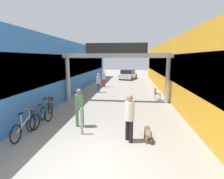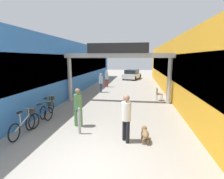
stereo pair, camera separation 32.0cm
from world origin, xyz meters
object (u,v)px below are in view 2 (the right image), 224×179
object	(u,v)px
pedestrian_elderly_walking	(107,77)
bicycle_silver_nearest	(24,124)
cafe_chair_wood_nearer	(158,93)
parked_car_white	(132,75)
pedestrian_with_dog	(126,115)
pedestrian_companion	(78,105)
bicycle_blue_second	(43,114)
bicycle_green_third	(48,107)
pedestrian_carrying_crate	(101,82)
dog_on_leash	(145,133)
bollard_post_metal	(79,121)

from	to	relation	value
pedestrian_elderly_walking	bicycle_silver_nearest	world-z (taller)	pedestrian_elderly_walking
pedestrian_elderly_walking	cafe_chair_wood_nearer	bearing A→B (deg)	-48.58
bicycle_silver_nearest	parked_car_white	xyz separation A→B (m)	(3.51, 18.85, 0.21)
pedestrian_with_dog	pedestrian_companion	world-z (taller)	pedestrian_with_dog
pedestrian_with_dog	parked_car_white	bearing A→B (deg)	91.31
bicycle_blue_second	bicycle_green_third	distance (m)	1.18
bicycle_silver_nearest	bicycle_blue_second	bearing A→B (deg)	84.37
pedestrian_carrying_crate	bicycle_silver_nearest	bearing A→B (deg)	-97.68
parked_car_white	pedestrian_companion	bearing A→B (deg)	-95.50
cafe_chair_wood_nearer	bicycle_green_third	bearing A→B (deg)	-145.62
dog_on_leash	bicycle_blue_second	distance (m)	4.63
pedestrian_with_dog	bollard_post_metal	world-z (taller)	pedestrian_with_dog
bollard_post_metal	pedestrian_companion	bearing A→B (deg)	112.47
dog_on_leash	cafe_chair_wood_nearer	world-z (taller)	cafe_chair_wood_nearer
pedestrian_elderly_walking	bicycle_green_third	bearing A→B (deg)	-98.66
pedestrian_elderly_walking	pedestrian_companion	bearing A→B (deg)	-86.56
pedestrian_with_dog	cafe_chair_wood_nearer	world-z (taller)	pedestrian_with_dog
bicycle_silver_nearest	bollard_post_metal	world-z (taller)	bollard_post_metal
pedestrian_carrying_crate	bicycle_green_third	world-z (taller)	pedestrian_carrying_crate
dog_on_leash	bicycle_blue_second	size ratio (longest dim) A/B	0.41
bicycle_silver_nearest	bicycle_blue_second	size ratio (longest dim) A/B	1.00
cafe_chair_wood_nearer	dog_on_leash	bearing A→B (deg)	-100.29
dog_on_leash	pedestrian_carrying_crate	bearing A→B (deg)	111.64
pedestrian_carrying_crate	bicycle_blue_second	world-z (taller)	pedestrian_carrying_crate
bicycle_blue_second	dog_on_leash	bearing A→B (deg)	-13.64
pedestrian_companion	pedestrian_carrying_crate	xyz separation A→B (m)	(-0.62, 7.64, -0.01)
pedestrian_elderly_walking	bicycle_silver_nearest	xyz separation A→B (m)	(-1.17, -11.60, -0.54)
bicycle_green_third	pedestrian_with_dog	bearing A→B (deg)	-28.92
bicycle_green_third	bollard_post_metal	xyz separation A→B (m)	(2.36, -1.95, 0.11)
pedestrian_companion	dog_on_leash	bearing A→B (deg)	-19.79
pedestrian_carrying_crate	bollard_post_metal	size ratio (longest dim) A/B	1.55
pedestrian_with_dog	bicycle_silver_nearest	size ratio (longest dim) A/B	1.01
pedestrian_carrying_crate	cafe_chair_wood_nearer	distance (m)	5.15
pedestrian_carrying_crate	bicycle_silver_nearest	xyz separation A→B (m)	(-1.18, -8.73, -0.51)
bicycle_silver_nearest	bicycle_green_third	bearing A→B (deg)	96.20
dog_on_leash	bicycle_green_third	world-z (taller)	bicycle_green_third
pedestrian_carrying_crate	cafe_chair_wood_nearer	world-z (taller)	pedestrian_carrying_crate
pedestrian_with_dog	bollard_post_metal	xyz separation A→B (m)	(-1.83, 0.37, -0.43)
dog_on_leash	bicycle_silver_nearest	size ratio (longest dim) A/B	0.41
dog_on_leash	cafe_chair_wood_nearer	xyz separation A→B (m)	(1.15, 6.32, 0.23)
pedestrian_carrying_crate	dog_on_leash	size ratio (longest dim) A/B	2.42
bicycle_silver_nearest	bicycle_blue_second	xyz separation A→B (m)	(0.12, 1.17, 0.00)
pedestrian_carrying_crate	bollard_post_metal	bearing A→B (deg)	-83.66
pedestrian_elderly_walking	pedestrian_with_dog	bearing A→B (deg)	-76.58
dog_on_leash	pedestrian_with_dog	bearing A→B (deg)	-171.15
bicycle_blue_second	pedestrian_elderly_walking	bearing A→B (deg)	84.23
pedestrian_carrying_crate	dog_on_leash	world-z (taller)	pedestrian_carrying_crate
pedestrian_with_dog	pedestrian_carrying_crate	distance (m)	9.18
cafe_chair_wood_nearer	parked_car_white	size ratio (longest dim) A/B	0.21
pedestrian_carrying_crate	bicycle_blue_second	xyz separation A→B (m)	(-1.06, -7.56, -0.51)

